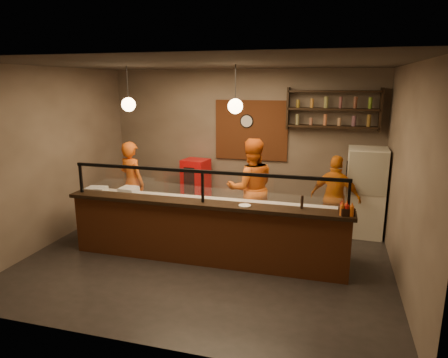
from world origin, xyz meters
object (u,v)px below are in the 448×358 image
(pizza_dough, at_px, (231,205))
(cook_right, at_px, (335,198))
(cook_mid, at_px, (251,188))
(pepper_mill, at_px, (302,202))
(condiment_caddy, at_px, (347,211))
(red_cooler, at_px, (196,187))
(wall_clock, at_px, (247,121))
(cook_left, at_px, (132,183))
(fridge, at_px, (365,192))

(pizza_dough, bearing_deg, cook_right, 37.39)
(cook_mid, distance_m, pepper_mill, 1.72)
(cook_mid, relative_size, condiment_caddy, 9.64)
(red_cooler, bearing_deg, pizza_dough, -46.32)
(red_cooler, distance_m, condiment_caddy, 4.08)
(wall_clock, relative_size, red_cooler, 0.24)
(wall_clock, distance_m, cook_mid, 1.80)
(cook_left, height_order, pepper_mill, cook_left)
(wall_clock, distance_m, condiment_caddy, 3.64)
(wall_clock, bearing_deg, cook_mid, -73.75)
(fridge, height_order, condiment_caddy, fridge)
(cook_left, bearing_deg, pizza_dough, 179.19)
(cook_mid, distance_m, cook_right, 1.60)
(cook_mid, xyz_separation_m, condiment_caddy, (1.71, -1.47, 0.16))
(cook_mid, xyz_separation_m, fridge, (2.11, 0.66, -0.10))
(wall_clock, relative_size, cook_mid, 0.16)
(cook_left, height_order, cook_mid, cook_mid)
(cook_left, xyz_separation_m, red_cooler, (1.06, 0.98, -0.25))
(cook_left, relative_size, cook_right, 1.08)
(pizza_dough, relative_size, condiment_caddy, 2.85)
(cook_mid, relative_size, pizza_dough, 3.38)
(cook_mid, bearing_deg, cook_right, 167.76)
(cook_left, xyz_separation_m, pepper_mill, (3.60, -1.38, 0.29))
(wall_clock, xyz_separation_m, cook_right, (1.95, -1.04, -1.29))
(cook_mid, height_order, pizza_dough, cook_mid)
(wall_clock, distance_m, red_cooler, 1.86)
(wall_clock, relative_size, cook_right, 0.19)
(red_cooler, height_order, condiment_caddy, red_cooler)
(cook_left, distance_m, condiment_caddy, 4.52)
(cook_right, bearing_deg, fridge, -130.89)
(red_cooler, relative_size, condiment_caddy, 6.30)
(cook_left, relative_size, condiment_caddy, 8.82)
(red_cooler, height_order, pepper_mill, pepper_mill)
(cook_right, bearing_deg, pizza_dough, 52.88)
(cook_left, xyz_separation_m, cook_mid, (2.54, -0.04, 0.08))
(pizza_dough, distance_m, pepper_mill, 1.27)
(cook_mid, bearing_deg, wall_clock, -96.61)
(cook_mid, distance_m, condiment_caddy, 2.26)
(wall_clock, bearing_deg, condiment_caddy, -53.15)
(wall_clock, height_order, cook_right, wall_clock)
(cook_left, relative_size, pizza_dough, 3.09)
(pepper_mill, bearing_deg, fridge, 62.35)
(cook_left, height_order, cook_right, cook_left)
(fridge, relative_size, pepper_mill, 8.53)
(cook_mid, distance_m, red_cooler, 1.83)
(cook_right, bearing_deg, pepper_mill, 88.55)
(cook_left, bearing_deg, red_cooler, -114.49)
(condiment_caddy, height_order, pepper_mill, pepper_mill)
(cook_left, xyz_separation_m, condiment_caddy, (4.25, -1.51, 0.24))
(pizza_dough, height_order, condiment_caddy, condiment_caddy)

